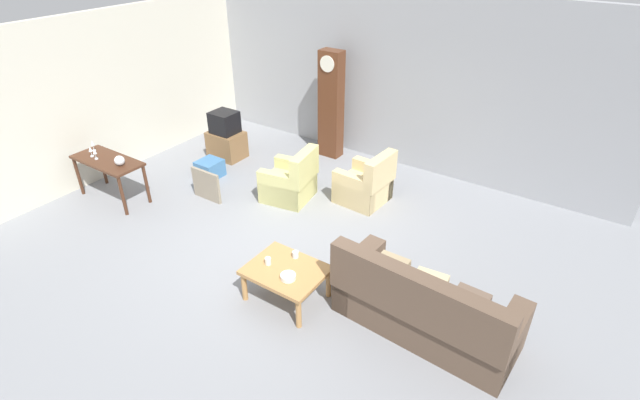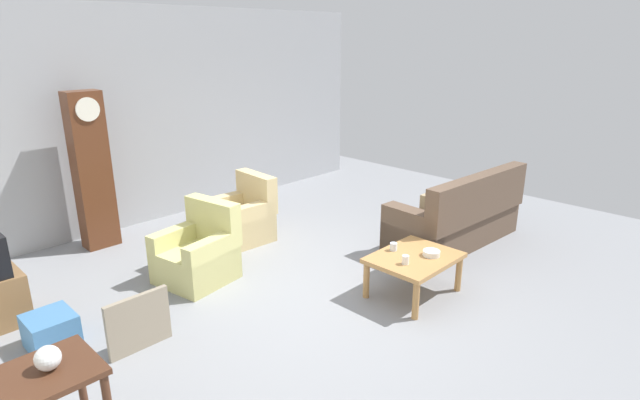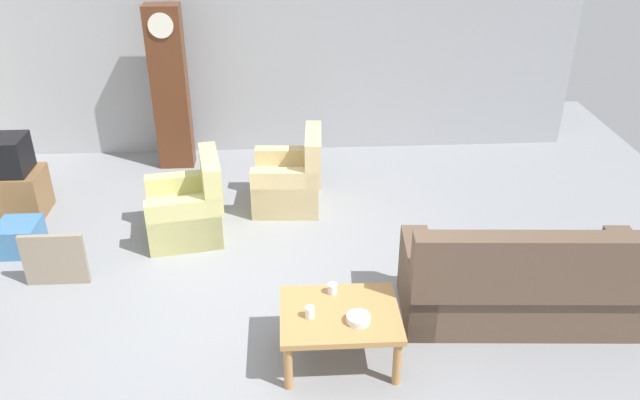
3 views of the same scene
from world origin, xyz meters
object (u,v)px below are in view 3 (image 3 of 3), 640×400
couch_floral (524,285)px  framed_picture_leaning (55,260)px  grandfather_clock (170,88)px  cup_white_porcelain (310,312)px  armchair_olive_far (291,182)px  bowl_white_stacked (358,319)px  coffee_table_wood (340,319)px  cup_blue_rimmed (332,289)px  storage_box_blue (20,237)px  tv_stand_cabinet (14,193)px  armchair_olive_near (188,210)px  tv_crt (5,155)px

couch_floral → framed_picture_leaning: size_ratio=3.58×
grandfather_clock → cup_white_porcelain: size_ratio=21.94×
armchair_olive_far → cup_white_porcelain: 2.71m
grandfather_clock → bowl_white_stacked: grandfather_clock is taller
coffee_table_wood → framed_picture_leaning: (-2.63, 1.19, -0.13)m
armchair_olive_far → cup_blue_rimmed: bearing=-82.6°
cup_blue_rimmed → bowl_white_stacked: cup_blue_rimmed is taller
storage_box_blue → bowl_white_stacked: bowl_white_stacked is taller
couch_floral → storage_box_blue: size_ratio=5.00×
couch_floral → storage_box_blue: bearing=163.9°
tv_stand_cabinet → armchair_olive_near: bearing=-16.2°
framed_picture_leaning → cup_blue_rimmed: bearing=-19.9°
coffee_table_wood → tv_stand_cabinet: bearing=143.3°
storage_box_blue → cup_blue_rimmed: cup_blue_rimmed is taller
storage_box_blue → bowl_white_stacked: bearing=-30.3°
cup_white_porcelain → armchair_olive_far: bearing=92.3°
tv_crt → armchair_olive_far: bearing=0.5°
framed_picture_leaning → tv_crt: bearing=121.6°
framed_picture_leaning → grandfather_clock: bearing=73.5°
framed_picture_leaning → storage_box_blue: framed_picture_leaning is taller
grandfather_clock → bowl_white_stacked: 4.50m
cup_white_porcelain → bowl_white_stacked: cup_white_porcelain is taller
armchair_olive_near → cup_white_porcelain: size_ratio=9.59×
bowl_white_stacked → storage_box_blue: bearing=149.7°
couch_floral → tv_crt: 5.64m
armchair_olive_far → grandfather_clock: bearing=140.6°
bowl_white_stacked → grandfather_clock: bearing=116.3°
armchair_olive_far → framed_picture_leaning: bearing=-147.5°
armchair_olive_near → coffee_table_wood: 2.50m
tv_crt → cup_white_porcelain: size_ratio=5.00×
tv_stand_cabinet → grandfather_clock: bearing=36.9°
couch_floral → cup_white_porcelain: (-1.90, -0.47, 0.16)m
armchair_olive_near → cup_white_porcelain: armchair_olive_near is taller
coffee_table_wood → grandfather_clock: (-1.84, 3.87, 0.66)m
couch_floral → grandfather_clock: 4.97m
coffee_table_wood → tv_crt: tv_crt is taller
cup_blue_rimmed → framed_picture_leaning: bearing=160.1°
armchair_olive_near → cup_blue_rimmed: armchair_olive_near is taller
tv_stand_cabinet → tv_crt: (0.00, 0.00, 0.48)m
bowl_white_stacked → armchair_olive_near: bearing=126.5°
bowl_white_stacked → armchair_olive_far: bearing=99.9°
framed_picture_leaning → bowl_white_stacked: bearing=-25.6°
couch_floral → tv_crt: bearing=156.9°
tv_stand_cabinet → cup_white_porcelain: bearing=-39.2°
coffee_table_wood → storage_box_blue: size_ratio=2.23×
bowl_white_stacked → cup_white_porcelain: bearing=168.0°
armchair_olive_near → armchair_olive_far: size_ratio=1.00×
couch_floral → cup_blue_rimmed: size_ratio=24.11×
armchair_olive_far → grandfather_clock: 2.07m
couch_floral → tv_stand_cabinet: size_ratio=3.16×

